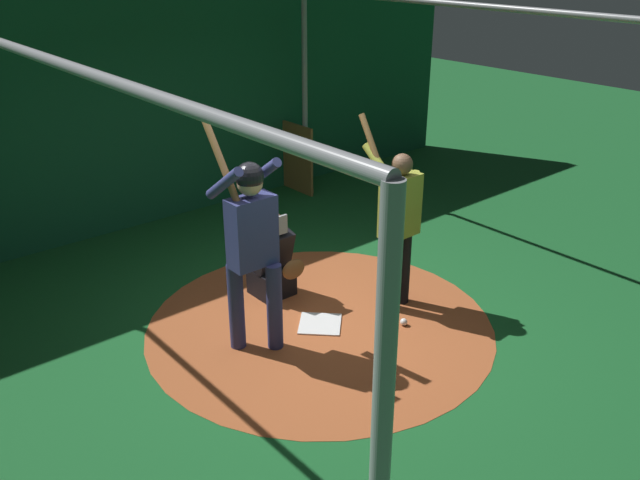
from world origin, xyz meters
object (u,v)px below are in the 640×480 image
object	(u,v)px
catcher	(274,263)
baseball_0	(404,322)
home_plate	(320,324)
bat_rack	(291,157)
visitor	(398,220)
batter	(251,238)

from	to	relation	value
catcher	baseball_0	bearing A→B (deg)	24.11
home_plate	baseball_0	xyz separation A→B (m)	(0.56, 0.64, 0.03)
bat_rack	baseball_0	xyz separation A→B (m)	(4.03, -1.70, -0.45)
catcher	visitor	xyz separation A→B (m)	(1.00, 0.86, 0.59)
batter	visitor	bearing A→B (deg)	79.50
batter	visitor	size ratio (longest dim) A/B	1.06
home_plate	batter	bearing A→B (deg)	-98.24
baseball_0	home_plate	bearing A→B (deg)	-131.33
batter	bat_rack	distance (m)	4.59
visitor	bat_rack	distance (m)	3.97
catcher	bat_rack	size ratio (longest dim) A/B	0.93
home_plate	visitor	size ratio (longest dim) A/B	0.20
home_plate	bat_rack	xyz separation A→B (m)	(-3.46, 2.34, 0.48)
batter	home_plate	bearing A→B (deg)	81.76
home_plate	baseball_0	bearing A→B (deg)	48.67
visitor	bat_rack	size ratio (longest dim) A/B	1.94
home_plate	visitor	xyz separation A→B (m)	(0.19, 0.88, 0.97)
batter	bat_rack	world-z (taller)	batter
catcher	bat_rack	bearing A→B (deg)	138.90
home_plate	catcher	xyz separation A→B (m)	(-0.81, 0.03, 0.38)
visitor	bat_rack	xyz separation A→B (m)	(-3.66, 1.46, -0.49)
visitor	home_plate	bearing A→B (deg)	-103.00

